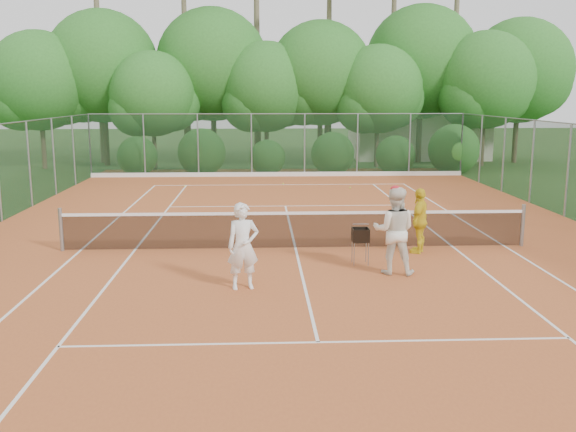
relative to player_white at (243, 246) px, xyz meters
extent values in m
plane|color=#244518|center=(1.26, 3.42, -0.91)|extent=(120.00, 120.00, 0.00)
cube|color=#B35829|center=(1.26, 3.42, -0.90)|extent=(18.00, 36.00, 0.02)
cube|color=beige|center=(10.26, 27.42, 0.59)|extent=(8.00, 5.00, 3.00)
cylinder|color=gray|center=(-4.68, 3.42, -0.34)|extent=(0.10, 0.10, 1.10)
cylinder|color=gray|center=(7.19, 3.42, -0.34)|extent=(0.10, 0.10, 1.10)
cube|color=black|center=(1.26, 3.42, -0.43)|extent=(11.87, 0.03, 0.86)
cube|color=white|center=(1.26, 3.42, 0.04)|extent=(11.87, 0.04, 0.07)
imported|color=white|center=(0.00, 0.00, 0.00)|extent=(0.72, 0.55, 1.77)
imported|color=white|center=(3.29, 0.98, 0.08)|extent=(1.08, 0.92, 1.94)
ellipsoid|color=red|center=(3.29, 0.98, 1.01)|extent=(0.22, 0.22, 0.14)
imported|color=yellow|center=(4.33, 2.84, -0.07)|extent=(0.82, 1.03, 1.63)
cylinder|color=gray|center=(2.52, 1.65, -0.62)|extent=(0.02, 0.02, 0.54)
cylinder|color=gray|center=(2.85, 1.98, -0.62)|extent=(0.02, 0.02, 0.54)
cube|color=black|center=(2.68, 1.81, -0.19)|extent=(0.37, 0.37, 0.31)
sphere|color=gold|center=(-2.88, 14.81, -0.85)|extent=(0.07, 0.07, 0.07)
sphere|color=gold|center=(1.39, 15.37, -0.85)|extent=(0.07, 0.07, 0.07)
sphere|color=#A6C62E|center=(4.18, 14.05, -0.85)|extent=(0.07, 0.07, 0.07)
cube|color=white|center=(1.26, 15.30, -0.88)|extent=(11.03, 0.06, 0.01)
cube|color=white|center=(-4.23, 3.42, -0.88)|extent=(0.06, 23.77, 0.01)
cube|color=white|center=(6.74, 3.42, -0.88)|extent=(0.06, 23.77, 0.01)
cube|color=white|center=(-2.85, 3.42, -0.88)|extent=(0.06, 23.77, 0.01)
cube|color=white|center=(5.37, 3.42, -0.88)|extent=(0.06, 23.77, 0.01)
cube|color=white|center=(1.26, 9.82, -0.88)|extent=(8.23, 0.06, 0.01)
cube|color=white|center=(1.26, -2.98, -0.88)|extent=(8.23, 0.06, 0.01)
cube|color=white|center=(1.26, 3.42, -0.88)|extent=(0.06, 12.80, 0.01)
cube|color=#19381E|center=(1.26, 18.42, 0.61)|extent=(18.00, 0.02, 3.00)
cylinder|color=gray|center=(-7.74, 18.42, 0.61)|extent=(0.07, 0.07, 3.00)
cylinder|color=gray|center=(10.26, 18.42, 0.61)|extent=(0.07, 0.07, 3.00)
cylinder|color=gray|center=(-7.74, 18.42, 0.61)|extent=(0.07, 0.07, 3.00)
cylinder|color=gray|center=(10.26, 18.42, 0.61)|extent=(0.07, 0.07, 3.00)
cylinder|color=brown|center=(-11.24, 22.42, 0.97)|extent=(0.26, 0.26, 3.75)
sphere|color=#296421|center=(-11.24, 22.42, 3.74)|extent=(5.25, 5.25, 5.25)
cylinder|color=brown|center=(-8.24, 23.92, 1.29)|extent=(0.30, 0.30, 4.40)
sphere|color=#296421|center=(-8.24, 23.92, 4.55)|extent=(6.16, 6.16, 6.16)
cylinder|color=brown|center=(-5.24, 21.92, 0.69)|extent=(0.22, 0.22, 3.20)
sphere|color=#296421|center=(-5.24, 21.92, 3.06)|extent=(4.48, 4.48, 4.48)
cylinder|color=brown|center=(-2.24, 24.42, 1.34)|extent=(0.31, 0.31, 4.50)
sphere|color=#296421|center=(-2.24, 24.42, 4.67)|extent=(6.30, 6.30, 6.30)
cylinder|color=brown|center=(0.76, 22.92, 0.84)|extent=(0.24, 0.24, 3.50)
sphere|color=#296421|center=(0.76, 22.92, 3.43)|extent=(4.90, 4.90, 4.90)
cylinder|color=brown|center=(3.76, 23.42, 1.14)|extent=(0.28, 0.28, 4.10)
sphere|color=#296421|center=(3.76, 23.42, 4.18)|extent=(5.74, 5.74, 5.74)
cylinder|color=brown|center=(6.76, 22.22, 0.79)|extent=(0.23, 0.23, 3.40)
sphere|color=#296421|center=(6.76, 22.22, 3.31)|extent=(4.76, 4.76, 4.76)
cylinder|color=brown|center=(9.76, 24.92, 1.42)|extent=(0.32, 0.32, 4.65)
sphere|color=#296421|center=(9.76, 24.92, 4.86)|extent=(6.51, 6.51, 6.51)
cylinder|color=brown|center=(12.76, 22.62, 0.99)|extent=(0.26, 0.26, 3.80)
sphere|color=#296421|center=(12.76, 22.62, 3.81)|extent=(5.32, 5.32, 5.32)
cylinder|color=brown|center=(15.26, 24.22, 1.22)|extent=(0.29, 0.29, 4.25)
sphere|color=#296421|center=(15.26, 24.22, 4.36)|extent=(5.95, 5.95, 5.95)
cone|color=brown|center=(-8.74, 25.42, 5.59)|extent=(0.44, 0.44, 13.00)
cone|color=brown|center=(-3.74, 24.42, 4.59)|extent=(0.44, 0.44, 11.00)
cone|color=brown|center=(0.26, 26.42, 6.59)|extent=(0.44, 0.44, 15.00)
cone|color=brown|center=(4.26, 23.92, 4.09)|extent=(0.44, 0.44, 10.00)
cone|color=brown|center=(8.26, 25.92, 5.09)|extent=(0.44, 0.44, 12.00)
cone|color=brown|center=(12.26, 26.92, 6.09)|extent=(0.44, 0.44, 14.00)
camera|label=1|loc=(0.34, -12.66, 3.02)|focal=40.00mm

